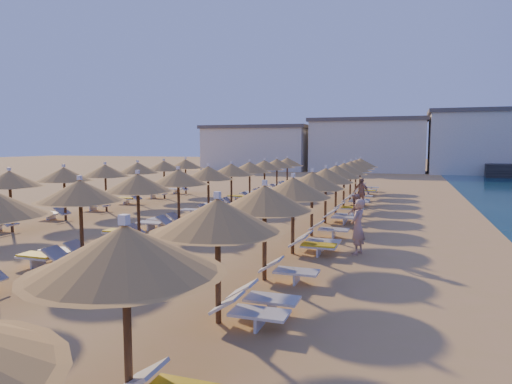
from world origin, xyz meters
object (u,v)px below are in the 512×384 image
(beachgoer_c, at_px, (361,193))
(parasol_row_east, at_px, (320,179))
(beachgoer_b, at_px, (355,213))
(beachgoer_a, at_px, (358,227))
(parasol_row_west, at_px, (194,176))

(beachgoer_c, bearing_deg, parasol_row_east, -67.66)
(parasol_row_east, distance_m, beachgoer_c, 7.80)
(parasol_row_east, xyz_separation_m, beachgoer_b, (1.55, -0.01, -1.41))
(beachgoer_a, bearing_deg, parasol_row_east, -137.08)
(parasol_row_east, relative_size, parasol_row_west, 1.00)
(beachgoer_a, distance_m, beachgoer_c, 11.84)
(parasol_row_west, height_order, beachgoer_a, parasol_row_west)
(beachgoer_a, bearing_deg, beachgoer_c, -158.67)
(beachgoer_c, xyz_separation_m, beachgoer_b, (0.50, -7.62, -0.09))
(parasol_row_east, distance_m, parasol_row_west, 6.03)
(parasol_row_west, height_order, beachgoer_b, parasol_row_west)
(beachgoer_a, height_order, beachgoer_c, beachgoer_a)
(beachgoer_a, bearing_deg, parasol_row_west, -100.94)
(beachgoer_a, xyz_separation_m, beachgoer_b, (-0.54, 4.17, -0.13))
(beachgoer_c, height_order, beachgoer_b, beachgoer_c)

